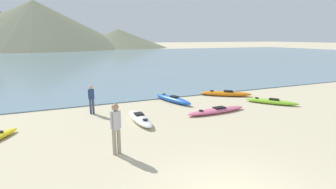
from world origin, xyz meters
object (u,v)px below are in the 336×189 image
kayak_on_sand_3 (140,118)px  person_near_foreground (116,126)px  kayak_on_sand_2 (216,111)px  person_near_waterline (91,97)px  kayak_on_sand_0 (173,99)px  kayak_on_sand_4 (226,93)px  kayak_on_sand_5 (271,101)px

kayak_on_sand_3 → person_near_foreground: size_ratio=1.59×
kayak_on_sand_2 → person_near_waterline: (-6.01, 2.44, 0.74)m
kayak_on_sand_0 → person_near_waterline: person_near_waterline is taller
kayak_on_sand_4 → kayak_on_sand_0: bearing=-177.7°
kayak_on_sand_2 → person_near_foreground: (-5.91, -2.86, 0.89)m
person_near_foreground → kayak_on_sand_3: bearing=59.7°
person_near_waterline → kayak_on_sand_0: bearing=7.2°
person_near_foreground → kayak_on_sand_4: bearing=34.6°
kayak_on_sand_0 → kayak_on_sand_4: bearing=2.3°
kayak_on_sand_2 → person_near_waterline: person_near_waterline is taller
kayak_on_sand_3 → person_near_waterline: bearing=129.5°
kayak_on_sand_3 → kayak_on_sand_4: kayak_on_sand_3 is taller
kayak_on_sand_0 → kayak_on_sand_5: 5.89m
kayak_on_sand_2 → kayak_on_sand_5: (4.09, 0.32, 0.02)m
kayak_on_sand_0 → kayak_on_sand_3: bearing=-136.3°
person_near_waterline → kayak_on_sand_2: bearing=-22.1°
kayak_on_sand_0 → kayak_on_sand_4: (4.02, 0.16, -0.02)m
kayak_on_sand_4 → person_near_waterline: 8.97m
kayak_on_sand_4 → person_near_waterline: bearing=-175.0°
kayak_on_sand_3 → kayak_on_sand_4: 7.67m
kayak_on_sand_5 → person_near_waterline: size_ratio=1.80×
kayak_on_sand_0 → person_near_foreground: person_near_foreground is taller
kayak_on_sand_0 → kayak_on_sand_3: kayak_on_sand_0 is taller
kayak_on_sand_3 → person_near_waterline: (-1.87, 2.27, 0.70)m
kayak_on_sand_4 → person_near_foreground: 10.73m
kayak_on_sand_5 → kayak_on_sand_0: bearing=152.3°
person_near_waterline → kayak_on_sand_5: bearing=-11.8°
kayak_on_sand_3 → kayak_on_sand_0: bearing=43.7°
kayak_on_sand_0 → person_near_foreground: 7.65m
kayak_on_sand_2 → kayak_on_sand_4: bearing=48.0°
kayak_on_sand_2 → kayak_on_sand_4: kayak_on_sand_4 is taller
kayak_on_sand_5 → person_near_foreground: person_near_foreground is taller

